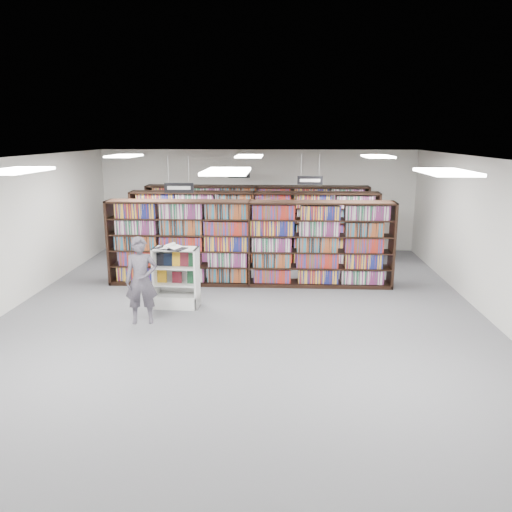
{
  "coord_description": "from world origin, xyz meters",
  "views": [
    {
      "loc": [
        0.75,
        -9.97,
        3.66
      ],
      "look_at": [
        0.23,
        0.5,
        1.1
      ],
      "focal_mm": 35.0,
      "sensor_mm": 36.0,
      "label": 1
    }
  ],
  "objects_px": {
    "open_book": "(170,247)",
    "endcap_display": "(177,286)",
    "bookshelf_row_near": "(250,243)",
    "shopper": "(141,281)"
  },
  "relations": [
    {
      "from": "bookshelf_row_near",
      "to": "shopper",
      "type": "height_order",
      "value": "bookshelf_row_near"
    },
    {
      "from": "bookshelf_row_near",
      "to": "shopper",
      "type": "bearing_deg",
      "value": -126.03
    },
    {
      "from": "bookshelf_row_near",
      "to": "endcap_display",
      "type": "height_order",
      "value": "bookshelf_row_near"
    },
    {
      "from": "bookshelf_row_near",
      "to": "open_book",
      "type": "bearing_deg",
      "value": -130.4
    },
    {
      "from": "open_book",
      "to": "bookshelf_row_near",
      "type": "bearing_deg",
      "value": 71.35
    },
    {
      "from": "bookshelf_row_near",
      "to": "open_book",
      "type": "height_order",
      "value": "bookshelf_row_near"
    },
    {
      "from": "endcap_display",
      "to": "bookshelf_row_near",
      "type": "bearing_deg",
      "value": 52.16
    },
    {
      "from": "open_book",
      "to": "shopper",
      "type": "bearing_deg",
      "value": -93.29
    },
    {
      "from": "bookshelf_row_near",
      "to": "shopper",
      "type": "relative_size",
      "value": 4.03
    },
    {
      "from": "open_book",
      "to": "endcap_display",
      "type": "bearing_deg",
      "value": 73.29
    }
  ]
}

